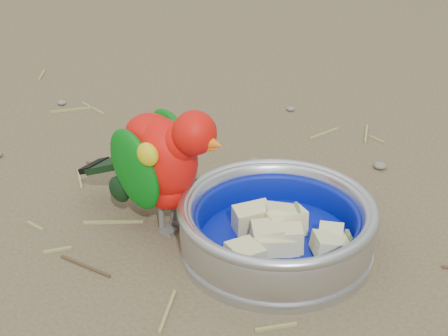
% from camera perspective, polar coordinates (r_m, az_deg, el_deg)
% --- Properties ---
extents(ground, '(60.00, 60.00, 0.00)m').
position_cam_1_polar(ground, '(0.82, -3.25, -3.97)').
color(ground, brown).
extents(food_bowl, '(0.21, 0.21, 0.02)m').
position_cam_1_polar(food_bowl, '(0.76, 4.35, -6.45)').
color(food_bowl, '#B2B2BA').
rests_on(food_bowl, ground).
extents(bowl_wall, '(0.21, 0.21, 0.04)m').
position_cam_1_polar(bowl_wall, '(0.74, 4.43, -4.55)').
color(bowl_wall, '#B2B2BA').
rests_on(bowl_wall, food_bowl).
extents(fruit_wedges, '(0.13, 0.13, 0.03)m').
position_cam_1_polar(fruit_wedges, '(0.74, 4.41, -5.00)').
color(fruit_wedges, beige).
rests_on(fruit_wedges, food_bowl).
extents(lory_parrot, '(0.20, 0.14, 0.15)m').
position_cam_1_polar(lory_parrot, '(0.77, -5.09, -0.07)').
color(lory_parrot, red).
rests_on(lory_parrot, ground).
extents(ground_debris, '(0.90, 0.80, 0.01)m').
position_cam_1_polar(ground_debris, '(0.86, -2.50, -1.95)').
color(ground_debris, olive).
rests_on(ground_debris, ground).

